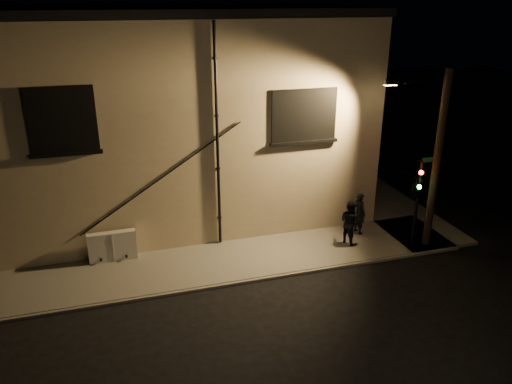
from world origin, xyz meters
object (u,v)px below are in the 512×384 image
object	(u,v)px
utility_cabinet	(113,246)
pedestrian_a	(359,213)
pedestrian_b	(350,222)
traffic_signal	(416,189)
streetlamp_pole	(434,156)

from	to	relation	value
utility_cabinet	pedestrian_a	size ratio (longest dim) A/B	0.98
pedestrian_b	traffic_signal	distance (m)	2.77
pedestrian_a	pedestrian_b	bearing A→B (deg)	117.03
utility_cabinet	traffic_signal	xyz separation A→B (m)	(11.09, -2.13, 1.80)
utility_cabinet	traffic_signal	distance (m)	11.44
utility_cabinet	streetlamp_pole	world-z (taller)	streetlamp_pole
utility_cabinet	traffic_signal	world-z (taller)	traffic_signal
traffic_signal	streetlamp_pole	world-z (taller)	streetlamp_pole
traffic_signal	streetlamp_pole	bearing A→B (deg)	4.12
utility_cabinet	pedestrian_b	size ratio (longest dim) A/B	0.98
pedestrian_b	streetlamp_pole	bearing A→B (deg)	-128.76
pedestrian_a	pedestrian_b	world-z (taller)	pedestrian_b
utility_cabinet	pedestrian_b	distance (m)	9.03
utility_cabinet	streetlamp_pole	xyz separation A→B (m)	(11.72, -2.08, 3.00)
utility_cabinet	pedestrian_b	bearing A→B (deg)	-7.66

